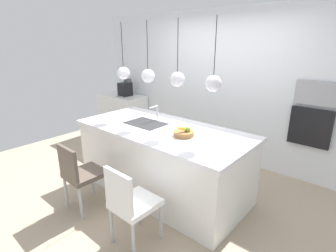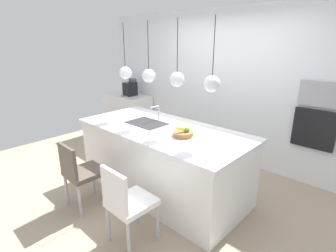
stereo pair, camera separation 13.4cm
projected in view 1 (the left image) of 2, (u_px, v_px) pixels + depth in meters
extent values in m
plane|color=tan|center=(163.00, 189.00, 3.77)|extent=(6.60, 6.60, 0.00)
cube|color=white|center=(225.00, 86.00, 4.56)|extent=(6.00, 0.10, 2.60)
cube|color=white|center=(163.00, 162.00, 3.64)|extent=(2.36, 1.07, 0.89)
cube|color=white|center=(162.00, 130.00, 3.49)|extent=(2.42, 1.13, 0.06)
cube|color=#2D2D30|center=(146.00, 124.00, 3.68)|extent=(0.56, 0.40, 0.02)
cylinder|color=silver|center=(157.00, 113.00, 3.82)|extent=(0.02, 0.02, 0.22)
cylinder|color=silver|center=(153.00, 107.00, 3.73)|extent=(0.02, 0.16, 0.02)
cylinder|color=#9E6B38|center=(184.00, 134.00, 3.18)|extent=(0.26, 0.26, 0.06)
sphere|color=olive|center=(188.00, 129.00, 3.16)|extent=(0.07, 0.07, 0.07)
ellipsoid|color=yellow|center=(182.00, 128.00, 3.12)|extent=(0.10, 0.19, 0.10)
cube|color=white|center=(123.00, 114.00, 6.05)|extent=(1.10, 0.60, 0.89)
cube|color=black|center=(125.00, 89.00, 5.78)|extent=(0.20, 0.28, 0.30)
cube|color=gray|center=(120.00, 97.00, 5.70)|extent=(0.16, 0.08, 0.02)
cube|color=#4C515B|center=(128.00, 80.00, 5.78)|extent=(0.14, 0.11, 0.08)
cube|color=#9E9EA3|center=(316.00, 93.00, 3.58)|extent=(0.54, 0.08, 0.34)
cube|color=black|center=(310.00, 127.00, 3.74)|extent=(0.56, 0.08, 0.56)
cube|color=brown|center=(85.00, 174.00, 3.26)|extent=(0.43, 0.46, 0.06)
cube|color=brown|center=(68.00, 163.00, 3.04)|extent=(0.40, 0.05, 0.39)
cylinder|color=#B2B2B7|center=(108.00, 190.00, 3.36)|extent=(0.04, 0.04, 0.43)
cylinder|color=#B2B2B7|center=(93.00, 181.00, 3.59)|extent=(0.04, 0.04, 0.43)
cylinder|color=#B2B2B7|center=(81.00, 203.00, 3.08)|extent=(0.04, 0.04, 0.43)
cylinder|color=#B2B2B7|center=(66.00, 192.00, 3.31)|extent=(0.04, 0.04, 0.43)
cube|color=white|center=(136.00, 204.00, 2.68)|extent=(0.42, 0.46, 0.06)
cube|color=white|center=(118.00, 192.00, 2.46)|extent=(0.39, 0.05, 0.42)
cylinder|color=#B2B2B7|center=(161.00, 221.00, 2.78)|extent=(0.04, 0.04, 0.43)
cylinder|color=#B2B2B7|center=(139.00, 208.00, 3.00)|extent=(0.04, 0.04, 0.43)
cylinder|color=#B2B2B7|center=(133.00, 241.00, 2.51)|extent=(0.04, 0.04, 0.43)
cylinder|color=#B2B2B7|center=(112.00, 225.00, 2.73)|extent=(0.04, 0.04, 0.43)
sphere|color=silver|center=(123.00, 73.00, 3.74)|extent=(0.18, 0.18, 0.18)
cylinder|color=black|center=(122.00, 45.00, 3.61)|extent=(0.01, 0.01, 0.60)
sphere|color=silver|center=(148.00, 76.00, 3.43)|extent=(0.18, 0.18, 0.18)
cylinder|color=black|center=(147.00, 45.00, 3.30)|extent=(0.01, 0.01, 0.60)
sphere|color=silver|center=(177.00, 79.00, 3.11)|extent=(0.18, 0.18, 0.18)
cylinder|color=black|center=(178.00, 46.00, 2.99)|extent=(0.01, 0.01, 0.60)
sphere|color=silver|center=(213.00, 84.00, 2.80)|extent=(0.18, 0.18, 0.18)
cylinder|color=black|center=(215.00, 46.00, 2.68)|extent=(0.01, 0.01, 0.60)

